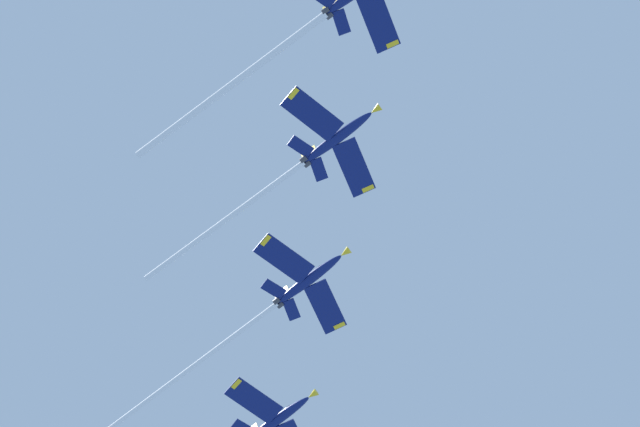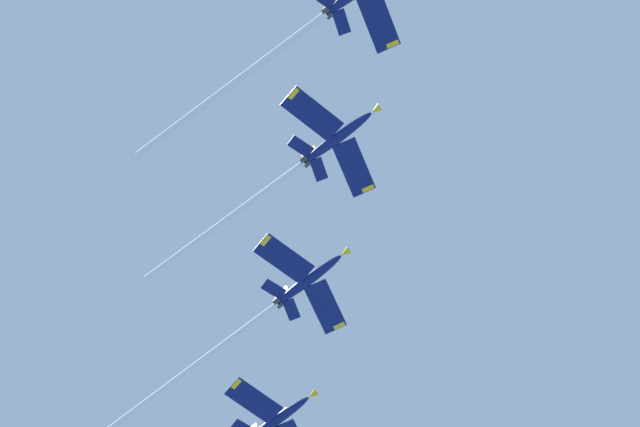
# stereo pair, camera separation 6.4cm
# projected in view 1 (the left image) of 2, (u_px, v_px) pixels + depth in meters

# --- Properties ---
(jet_lead) EXTENTS (21.01, 44.08, 10.61)m
(jet_lead) POSITION_uv_depth(u_px,v_px,m) (304.00, 31.00, 188.15)
(jet_lead) COLOR navy
(jet_second) EXTENTS (19.77, 40.33, 9.68)m
(jet_second) POSITION_uv_depth(u_px,v_px,m) (302.00, 164.00, 196.70)
(jet_second) COLOR navy
(jet_third) EXTENTS (21.17, 44.09, 11.44)m
(jet_third) POSITION_uv_depth(u_px,v_px,m) (273.00, 306.00, 204.33)
(jet_third) COLOR navy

